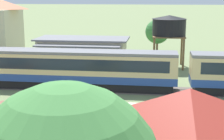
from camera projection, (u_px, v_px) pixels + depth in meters
name	position (u px, v px, depth m)	size (l,w,h in m)	color
ground_plane	(114.00, 88.00, 37.48)	(600.00, 600.00, 0.00)	#707F51
passenger_train	(81.00, 67.00, 36.82)	(65.91, 3.10, 4.14)	#234293
railway_track	(171.00, 91.00, 36.09)	(120.43, 3.60, 0.04)	#665B51
station_building	(83.00, 54.00, 45.95)	(12.15, 7.12, 4.31)	#BCB293
water_tower	(169.00, 26.00, 46.90)	(4.78, 4.78, 7.20)	brown
cottage_red_roof_2	(188.00, 140.00, 17.23)	(8.72, 8.20, 5.54)	beige
parked_car_yellow	(61.00, 124.00, 25.46)	(4.54, 2.13, 1.29)	yellow
yard_tree_2	(157.00, 32.00, 58.22)	(4.11, 4.11, 5.81)	brown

